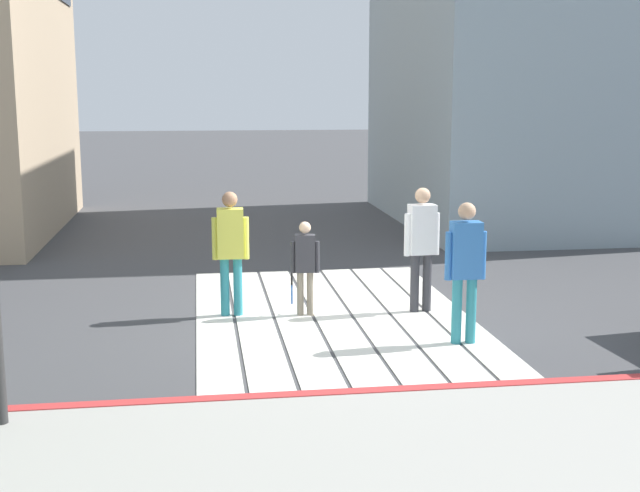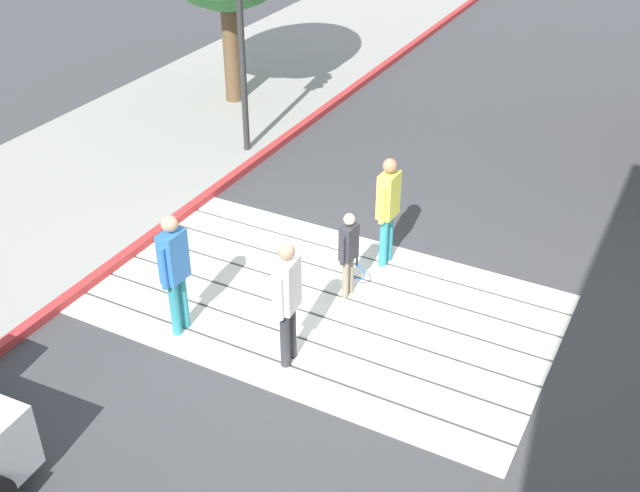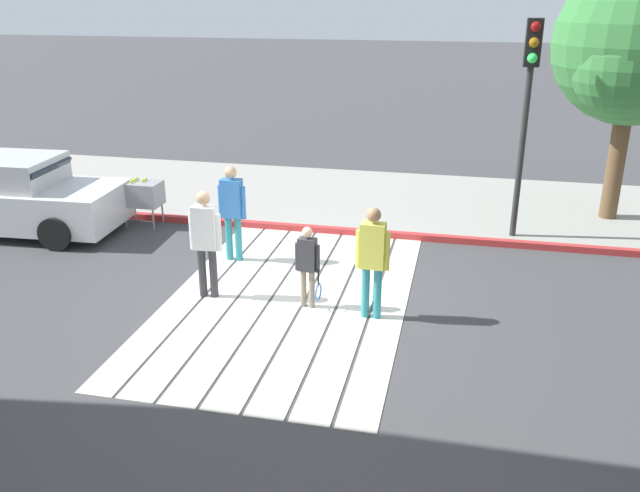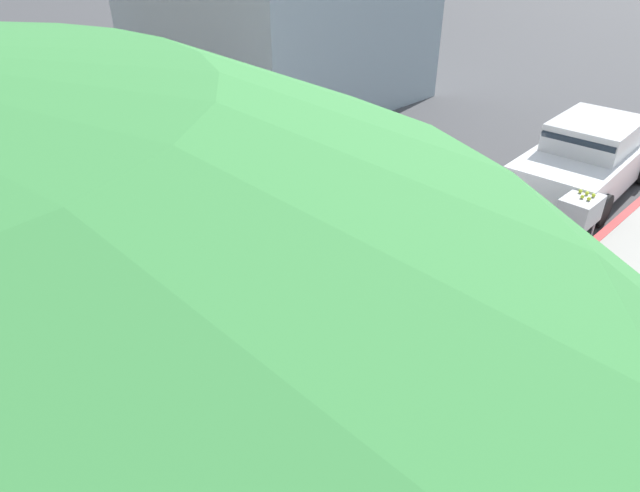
% 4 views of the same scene
% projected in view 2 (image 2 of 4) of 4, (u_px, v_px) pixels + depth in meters
% --- Properties ---
extents(ground_plane, '(120.00, 120.00, 0.00)m').
position_uv_depth(ground_plane, '(323.00, 304.00, 11.09)').
color(ground_plane, '#424244').
extents(crosswalk_stripes, '(6.40, 3.80, 0.01)m').
position_uv_depth(crosswalk_stripes, '(323.00, 304.00, 11.08)').
color(crosswalk_stripes, silver).
rests_on(crosswalk_stripes, ground).
extents(sidewalk_west, '(4.80, 40.00, 0.12)m').
position_uv_depth(sidewalk_west, '(33.00, 210.00, 13.27)').
color(sidewalk_west, '#9E9B93').
rests_on(sidewalk_west, ground).
extents(curb_painted, '(0.16, 40.00, 0.13)m').
position_uv_depth(curb_painted, '(142.00, 244.00, 12.34)').
color(curb_painted, '#BC3333').
rests_on(curb_painted, ground).
extents(pedestrian_adult_lead, '(0.24, 0.52, 1.79)m').
position_uv_depth(pedestrian_adult_lead, '(174.00, 266.00, 10.03)').
color(pedestrian_adult_lead, teal).
rests_on(pedestrian_adult_lead, ground).
extents(pedestrian_adult_trailing, '(0.26, 0.52, 1.80)m').
position_uv_depth(pedestrian_adult_trailing, '(287.00, 295.00, 9.49)').
color(pedestrian_adult_trailing, '#333338').
rests_on(pedestrian_adult_trailing, ground).
extents(pedestrian_adult_side, '(0.24, 0.52, 1.77)m').
position_uv_depth(pedestrian_adult_side, '(388.00, 204.00, 11.45)').
color(pedestrian_adult_side, teal).
rests_on(pedestrian_adult_side, ground).
extents(pedestrian_child_with_racket, '(0.29, 0.41, 1.35)m').
position_uv_depth(pedestrian_child_with_racket, '(349.00, 250.00, 10.89)').
color(pedestrian_child_with_racket, gray).
rests_on(pedestrian_child_with_racket, ground).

